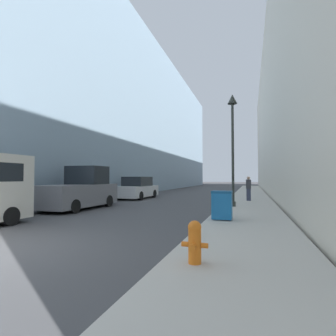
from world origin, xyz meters
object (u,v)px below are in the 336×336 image
object	(u,v)px
parked_sedan_near	(137,189)
trash_bin	(222,205)
fire_hydrant	(195,241)
pickup_truck	(80,191)
lamppost	(233,128)
pedestrian_on_sidewalk	(249,188)

from	to	relation	value
parked_sedan_near	trash_bin	bearing A→B (deg)	-51.20
trash_bin	fire_hydrant	bearing A→B (deg)	-89.38
pickup_truck	parked_sedan_near	xyz separation A→B (m)	(0.15, 7.12, -0.15)
lamppost	pedestrian_on_sidewalk	distance (m)	5.08
parked_sedan_near	pedestrian_on_sidewalk	xyz separation A→B (m)	(8.41, -1.07, 0.15)
pickup_truck	parked_sedan_near	size ratio (longest dim) A/B	1.04
fire_hydrant	trash_bin	xyz separation A→B (m)	(-0.05, 5.03, 0.14)
pedestrian_on_sidewalk	trash_bin	bearing A→B (deg)	-95.73
trash_bin	lamppost	xyz separation A→B (m)	(0.10, 4.58, 3.58)
trash_bin	pedestrian_on_sidewalk	distance (m)	8.39
trash_bin	pedestrian_on_sidewalk	world-z (taller)	pedestrian_on_sidewalk
parked_sedan_near	pedestrian_on_sidewalk	bearing A→B (deg)	-7.27
fire_hydrant	pedestrian_on_sidewalk	distance (m)	13.41
parked_sedan_near	fire_hydrant	bearing A→B (deg)	-62.18
trash_bin	lamppost	world-z (taller)	lamppost
fire_hydrant	parked_sedan_near	xyz separation A→B (m)	(-7.63, 14.45, 0.25)
lamppost	pedestrian_on_sidewalk	bearing A→B (deg)	78.91
trash_bin	parked_sedan_near	size ratio (longest dim) A/B	0.22
lamppost	pickup_truck	distance (m)	8.79
fire_hydrant	lamppost	bearing A→B (deg)	89.74
fire_hydrant	pickup_truck	xyz separation A→B (m)	(-7.77, 7.33, 0.40)
pedestrian_on_sidewalk	lamppost	bearing A→B (deg)	-101.09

